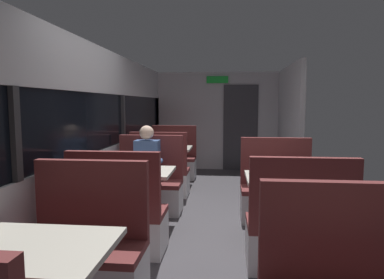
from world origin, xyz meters
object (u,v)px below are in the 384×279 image
at_px(bench_near_window_facing_entry, 86,259).
at_px(bench_far_window_facing_entry, 173,162).
at_px(dining_table_mid_window, 136,178).
at_px(bench_far_window_facing_end, 161,176).
at_px(bench_rear_aisle_facing_entry, 276,196).
at_px(seated_passenger, 148,176).
at_px(bench_rear_aisle_facing_end, 298,236).
at_px(dining_table_rear_aisle, 286,186).
at_px(bench_mid_window_facing_end, 119,222).
at_px(dining_table_near_window, 35,262).
at_px(dining_table_far_window, 167,152).
at_px(bench_mid_window_facing_entry, 149,189).

bearing_deg(bench_near_window_facing_entry, bench_far_window_facing_entry, 90.00).
distance_m(dining_table_mid_window, bench_far_window_facing_end, 1.59).
xyz_separation_m(bench_rear_aisle_facing_entry, seated_passenger, (-1.79, 0.13, 0.21)).
xyz_separation_m(bench_rear_aisle_facing_end, bench_rear_aisle_facing_entry, (0.00, 1.40, 0.00)).
distance_m(dining_table_mid_window, bench_rear_aisle_facing_end, 2.03).
bearing_deg(bench_rear_aisle_facing_entry, seated_passenger, 175.92).
distance_m(dining_table_rear_aisle, bench_rear_aisle_facing_entry, 0.77).
distance_m(bench_mid_window_facing_end, dining_table_rear_aisle, 1.88).
bearing_deg(bench_far_window_facing_end, bench_far_window_facing_entry, 90.00).
distance_m(dining_table_mid_window, bench_mid_window_facing_end, 0.77).
bearing_deg(dining_table_mid_window, bench_far_window_facing_entry, 90.00).
xyz_separation_m(dining_table_mid_window, bench_rear_aisle_facing_end, (1.79, -0.90, -0.31)).
height_order(dining_table_near_window, bench_mid_window_facing_end, bench_mid_window_facing_end).
height_order(dining_table_mid_window, bench_rear_aisle_facing_entry, bench_rear_aisle_facing_entry).
height_order(dining_table_mid_window, bench_far_window_facing_entry, bench_far_window_facing_entry).
height_order(dining_table_mid_window, dining_table_rear_aisle, same).
bearing_deg(dining_table_far_window, bench_near_window_facing_entry, -90.00).
relative_size(bench_near_window_facing_entry, bench_rear_aisle_facing_entry, 1.00).
distance_m(bench_near_window_facing_entry, dining_table_mid_window, 1.59).
bearing_deg(bench_rear_aisle_facing_end, bench_rear_aisle_facing_entry, 90.00).
bearing_deg(bench_far_window_facing_entry, bench_mid_window_facing_entry, -90.00).
bearing_deg(bench_mid_window_facing_end, seated_passenger, 90.00).
relative_size(bench_mid_window_facing_entry, dining_table_rear_aisle, 1.22).
distance_m(dining_table_mid_window, seated_passenger, 0.64).
bearing_deg(dining_table_mid_window, bench_mid_window_facing_end, -90.00).
xyz_separation_m(bench_far_window_facing_end, dining_table_rear_aisle, (1.79, -1.76, 0.31)).
relative_size(dining_table_mid_window, bench_rear_aisle_facing_end, 0.82).
bearing_deg(seated_passenger, bench_near_window_facing_entry, -90.00).
bearing_deg(seated_passenger, bench_mid_window_facing_entry, 90.00).
xyz_separation_m(bench_far_window_facing_entry, bench_rear_aisle_facing_end, (1.79, -3.86, 0.00)).
bearing_deg(bench_rear_aisle_facing_end, seated_passenger, 139.54).
xyz_separation_m(bench_mid_window_facing_end, bench_mid_window_facing_entry, (0.00, 1.40, 0.00)).
xyz_separation_m(dining_table_near_window, bench_mid_window_facing_entry, (0.00, 2.96, -0.31)).
height_order(bench_mid_window_facing_entry, dining_table_far_window, bench_mid_window_facing_entry).
relative_size(bench_near_window_facing_entry, bench_mid_window_facing_entry, 1.00).
distance_m(bench_far_window_facing_entry, seated_passenger, 2.34).
height_order(bench_mid_window_facing_end, dining_table_rear_aisle, bench_mid_window_facing_end).
height_order(bench_near_window_facing_entry, seated_passenger, seated_passenger).
relative_size(dining_table_mid_window, dining_table_rear_aisle, 1.00).
bearing_deg(dining_table_near_window, bench_far_window_facing_end, 90.00).
bearing_deg(bench_near_window_facing_entry, bench_mid_window_facing_end, 90.00).
height_order(bench_near_window_facing_entry, dining_table_rear_aisle, bench_near_window_facing_entry).
distance_m(bench_mid_window_facing_end, bench_far_window_facing_entry, 3.66).
bearing_deg(bench_mid_window_facing_end, bench_far_window_facing_entry, 90.00).
distance_m(bench_rear_aisle_facing_entry, seated_passenger, 1.81).
xyz_separation_m(dining_table_far_window, bench_rear_aisle_facing_end, (1.79, -3.16, -0.31)).
bearing_deg(bench_mid_window_facing_end, bench_rear_aisle_facing_entry, 33.81).
relative_size(bench_far_window_facing_entry, bench_rear_aisle_facing_entry, 1.00).
bearing_deg(dining_table_mid_window, bench_rear_aisle_facing_end, -26.68).
bearing_deg(bench_far_window_facing_entry, dining_table_far_window, -90.00).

